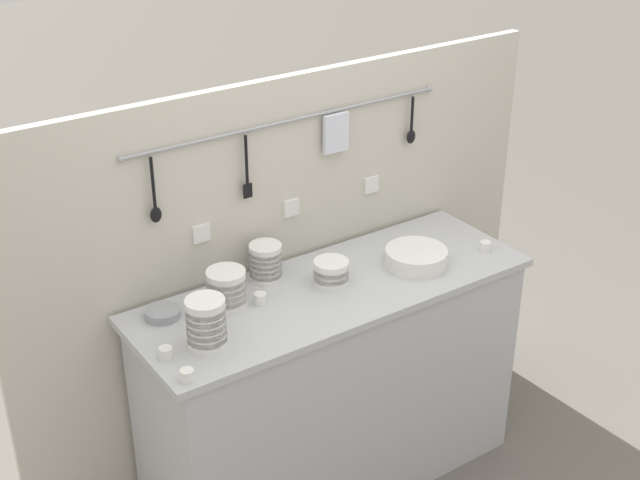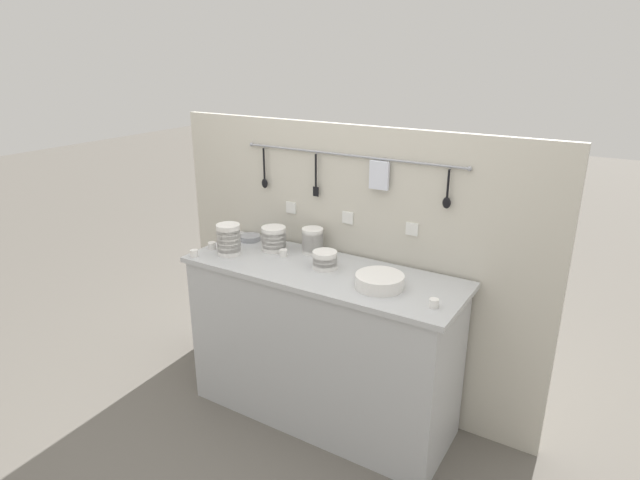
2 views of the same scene
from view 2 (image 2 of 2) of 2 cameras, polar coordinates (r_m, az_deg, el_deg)
name	(u,v)px [view 2 (image 2 of 2)]	position (r m, az deg, el deg)	size (l,w,h in m)	color
ground_plane	(322,413)	(3.43, 0.17, -17.92)	(20.00, 20.00, 0.00)	#666059
counter	(322,344)	(3.16, 0.18, -11.08)	(1.59, 0.56, 0.95)	#B7BABC
back_wall	(349,266)	(3.24, 3.09, -2.84)	(2.39, 0.08, 1.70)	beige
bowl_stack_nested_right	(229,239)	(3.18, -9.71, 0.06)	(0.14, 0.14, 0.18)	white
bowl_stack_short_front	(325,260)	(2.94, 0.52, -2.14)	(0.14, 0.14, 0.10)	white
bowl_stack_tall_left	(274,239)	(3.21, -4.95, 0.14)	(0.15, 0.15, 0.15)	white
bowl_stack_back_corner	(313,241)	(3.16, -0.80, -0.06)	(0.13, 0.13, 0.15)	white
plate_stack	(380,281)	(2.73, 6.38, -4.37)	(0.25, 0.25, 0.07)	white
steel_mixing_bowl	(250,238)	(3.41, -7.45, 0.23)	(0.13, 0.13, 0.03)	#93969E
cup_centre	(194,253)	(3.20, -13.28, -1.40)	(0.05, 0.05, 0.04)	white
cup_edge_far	(284,253)	(3.13, -3.91, -1.39)	(0.05, 0.05, 0.04)	white
cup_mid_row	(434,303)	(2.58, 12.06, -6.60)	(0.05, 0.05, 0.04)	white
cup_back_left	(212,246)	(3.30, -11.46, -0.58)	(0.05, 0.05, 0.04)	white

